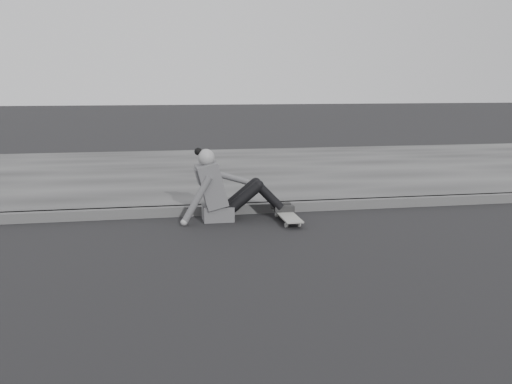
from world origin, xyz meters
The scene contains 4 objects.
curb centered at (0.00, 2.58, 0.06)m, with size 24.00×0.16×0.12m, color #464646.
sidewalk centered at (0.00, 5.60, 0.06)m, with size 24.00×6.00×0.12m, color #3A3A3A.
skateboard centered at (-1.94, 2.02, 0.07)m, with size 0.20×0.78×0.09m.
seated_woman centered at (-2.68, 2.27, 0.36)m, with size 1.38×0.46×0.88m.
Camera 1 is at (-3.52, -4.38, 1.62)m, focal length 40.00 mm.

